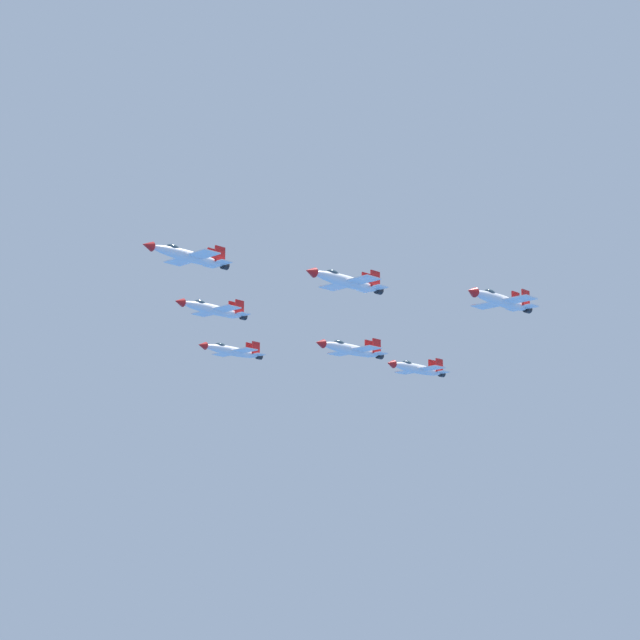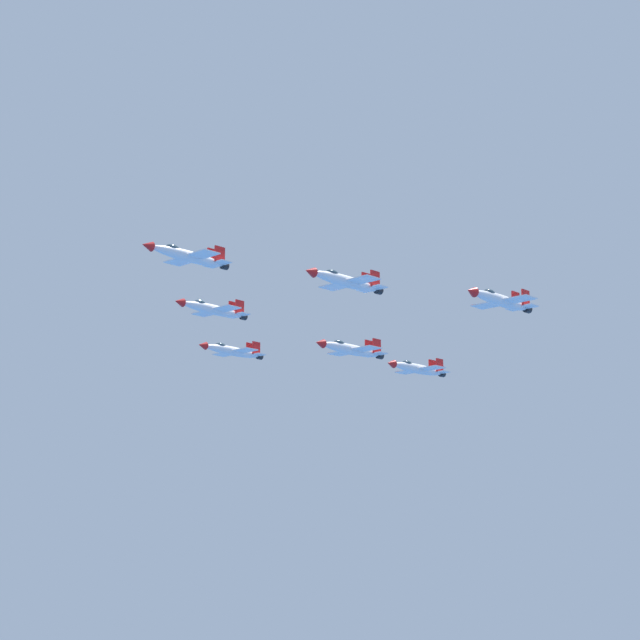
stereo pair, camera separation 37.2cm
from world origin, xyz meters
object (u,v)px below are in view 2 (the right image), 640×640
(jet_lead, at_px, (188,256))
(jet_left_outer, at_px, (501,300))
(jet_trailing, at_px, (418,368))
(jet_left_wingman, at_px, (346,281))
(jet_right_outer, at_px, (232,351))
(jet_slot_rear, at_px, (351,349))
(jet_right_wingman, at_px, (213,309))

(jet_lead, height_order, jet_left_outer, jet_lead)
(jet_lead, height_order, jet_trailing, jet_lead)
(jet_left_wingman, distance_m, jet_right_outer, 47.04)
(jet_lead, distance_m, jet_left_outer, 45.36)
(jet_trailing, bearing_deg, jet_slot_rear, 0.62)
(jet_right_outer, relative_size, jet_slot_rear, 0.98)
(jet_right_wingman, xyz_separation_m, jet_trailing, (-21.38, -30.56, -7.04))
(jet_right_outer, distance_m, jet_trailing, 34.18)
(jet_trailing, bearing_deg, jet_right_wingman, -22.40)
(jet_lead, bearing_deg, jet_left_outer, 139.82)
(jet_left_wingman, xyz_separation_m, jet_trailing, (7.16, -36.60, -6.30))
(jet_left_wingman, distance_m, jet_slot_rear, 23.16)
(jet_lead, relative_size, jet_left_wingman, 0.97)
(jet_lead, distance_m, jet_left_wingman, 22.73)
(jet_right_outer, height_order, jet_slot_rear, jet_right_outer)
(jet_right_outer, bearing_deg, jet_right_wingman, 39.37)
(jet_left_wingman, relative_size, jet_slot_rear, 1.00)
(jet_right_wingman, height_order, jet_left_outer, jet_right_wingman)
(jet_right_wingman, xyz_separation_m, jet_right_outer, (10.72, -19.81, -2.33))
(jet_left_wingman, height_order, jet_right_outer, jet_left_wingman)
(jet_left_wingman, xyz_separation_m, jet_right_wingman, (28.54, -6.04, 0.75))
(jet_left_wingman, bearing_deg, jet_right_wingman, -89.61)
(jet_slot_rear, relative_size, jet_trailing, 1.03)
(jet_slot_rear, bearing_deg, jet_left_wingman, 40.92)
(jet_left_outer, bearing_deg, jet_right_outer, -90.83)
(jet_left_wingman, relative_size, jet_right_outer, 1.02)
(jet_right_outer, xyz_separation_m, jet_trailing, (-32.10, -10.75, -4.71))
(jet_left_outer, height_order, jet_right_outer, jet_right_outer)
(jet_slot_rear, bearing_deg, jet_left_outer, 90.56)
(jet_right_outer, relative_size, jet_trailing, 1.01)
(jet_slot_rear, bearing_deg, jet_trailing, -179.44)
(jet_left_wingman, distance_m, jet_trailing, 37.83)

